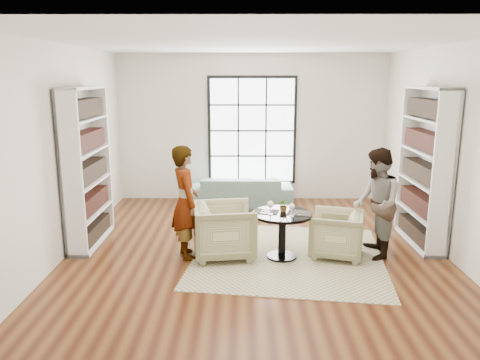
{
  "coord_description": "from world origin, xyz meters",
  "views": [
    {
      "loc": [
        -0.2,
        -6.65,
        2.56
      ],
      "look_at": [
        -0.24,
        0.4,
        0.98
      ],
      "focal_mm": 35.0,
      "sensor_mm": 36.0,
      "label": 1
    }
  ],
  "objects_px": {
    "wine_glass_right": "(292,207)",
    "wine_glass_left": "(270,205)",
    "flower_centerpiece": "(284,205)",
    "sofa": "(241,191)",
    "person_left": "(185,202)",
    "armchair_left": "(224,230)",
    "person_right": "(376,204)",
    "armchair_right": "(336,234)",
    "pedestal_table": "(282,225)"
  },
  "relations": [
    {
      "from": "wine_glass_left",
      "to": "person_right",
      "type": "bearing_deg",
      "value": 5.72
    },
    {
      "from": "pedestal_table",
      "to": "wine_glass_left",
      "type": "bearing_deg",
      "value": -155.73
    },
    {
      "from": "pedestal_table",
      "to": "person_right",
      "type": "height_order",
      "value": "person_right"
    },
    {
      "from": "wine_glass_right",
      "to": "wine_glass_left",
      "type": "bearing_deg",
      "value": 164.42
    },
    {
      "from": "person_left",
      "to": "flower_centerpiece",
      "type": "xyz_separation_m",
      "value": [
        1.4,
        0.0,
        -0.04
      ]
    },
    {
      "from": "wine_glass_left",
      "to": "armchair_right",
      "type": "bearing_deg",
      "value": 8.95
    },
    {
      "from": "armchair_left",
      "to": "armchair_right",
      "type": "relative_size",
      "value": 1.17
    },
    {
      "from": "armchair_left",
      "to": "person_right",
      "type": "xyz_separation_m",
      "value": [
        2.15,
        0.01,
        0.4
      ]
    },
    {
      "from": "sofa",
      "to": "person_left",
      "type": "bearing_deg",
      "value": 74.59
    },
    {
      "from": "pedestal_table",
      "to": "wine_glass_left",
      "type": "distance_m",
      "value": 0.38
    },
    {
      "from": "armchair_right",
      "to": "person_left",
      "type": "relative_size",
      "value": 0.45
    },
    {
      "from": "wine_glass_left",
      "to": "pedestal_table",
      "type": "bearing_deg",
      "value": 24.27
    },
    {
      "from": "wine_glass_right",
      "to": "armchair_left",
      "type": "bearing_deg",
      "value": 166.44
    },
    {
      "from": "armchair_left",
      "to": "wine_glass_left",
      "type": "xyz_separation_m",
      "value": [
        0.64,
        -0.14,
        0.42
      ]
    },
    {
      "from": "person_right",
      "to": "flower_centerpiece",
      "type": "relative_size",
      "value": 8.41
    },
    {
      "from": "armchair_left",
      "to": "wine_glass_right",
      "type": "xyz_separation_m",
      "value": [
        0.93,
        -0.22,
        0.41
      ]
    },
    {
      "from": "person_right",
      "to": "wine_glass_right",
      "type": "height_order",
      "value": "person_right"
    },
    {
      "from": "armchair_left",
      "to": "flower_centerpiece",
      "type": "relative_size",
      "value": 4.58
    },
    {
      "from": "pedestal_table",
      "to": "wine_glass_right",
      "type": "xyz_separation_m",
      "value": [
        0.11,
        -0.16,
        0.31
      ]
    },
    {
      "from": "sofa",
      "to": "wine_glass_left",
      "type": "height_order",
      "value": "wine_glass_left"
    },
    {
      "from": "flower_centerpiece",
      "to": "wine_glass_left",
      "type": "bearing_deg",
      "value": -143.77
    },
    {
      "from": "person_right",
      "to": "wine_glass_right",
      "type": "distance_m",
      "value": 1.24
    },
    {
      "from": "pedestal_table",
      "to": "sofa",
      "type": "relative_size",
      "value": 0.41
    },
    {
      "from": "sofa",
      "to": "wine_glass_right",
      "type": "xyz_separation_m",
      "value": [
        0.7,
        -2.95,
        0.51
      ]
    },
    {
      "from": "sofa",
      "to": "person_left",
      "type": "relative_size",
      "value": 1.26
    },
    {
      "from": "sofa",
      "to": "person_right",
      "type": "xyz_separation_m",
      "value": [
        1.92,
        -2.72,
        0.49
      ]
    },
    {
      "from": "person_left",
      "to": "wine_glass_left",
      "type": "distance_m",
      "value": 1.2
    },
    {
      "from": "armchair_left",
      "to": "person_right",
      "type": "bearing_deg",
      "value": -98.33
    },
    {
      "from": "wine_glass_left",
      "to": "flower_centerpiece",
      "type": "distance_m",
      "value": 0.25
    },
    {
      "from": "pedestal_table",
      "to": "wine_glass_left",
      "type": "relative_size",
      "value": 4.29
    },
    {
      "from": "wine_glass_right",
      "to": "flower_centerpiece",
      "type": "xyz_separation_m",
      "value": [
        -0.09,
        0.23,
        -0.04
      ]
    },
    {
      "from": "person_left",
      "to": "wine_glass_right",
      "type": "bearing_deg",
      "value": -118.22
    },
    {
      "from": "person_right",
      "to": "flower_centerpiece",
      "type": "bearing_deg",
      "value": -85.92
    },
    {
      "from": "sofa",
      "to": "wine_glass_right",
      "type": "distance_m",
      "value": 3.08
    },
    {
      "from": "person_left",
      "to": "person_right",
      "type": "height_order",
      "value": "person_left"
    },
    {
      "from": "armchair_left",
      "to": "sofa",
      "type": "bearing_deg",
      "value": -13.28
    },
    {
      "from": "wine_glass_left",
      "to": "sofa",
      "type": "bearing_deg",
      "value": 98.25
    },
    {
      "from": "armchair_left",
      "to": "wine_glass_right",
      "type": "bearing_deg",
      "value": -112.05
    },
    {
      "from": "armchair_left",
      "to": "flower_centerpiece",
      "type": "xyz_separation_m",
      "value": [
        0.85,
        0.0,
        0.37
      ]
    },
    {
      "from": "person_left",
      "to": "armchair_right",
      "type": "bearing_deg",
      "value": -109.43
    },
    {
      "from": "flower_centerpiece",
      "to": "person_left",
      "type": "bearing_deg",
      "value": -179.91
    },
    {
      "from": "armchair_right",
      "to": "wine_glass_right",
      "type": "bearing_deg",
      "value": -54.86
    },
    {
      "from": "person_right",
      "to": "sofa",
      "type": "bearing_deg",
      "value": -140.82
    },
    {
      "from": "flower_centerpiece",
      "to": "armchair_left",
      "type": "bearing_deg",
      "value": -179.85
    },
    {
      "from": "armchair_right",
      "to": "person_right",
      "type": "xyz_separation_m",
      "value": [
        0.55,
        0.0,
        0.45
      ]
    },
    {
      "from": "pedestal_table",
      "to": "armchair_left",
      "type": "relative_size",
      "value": 0.98
    },
    {
      "from": "pedestal_table",
      "to": "armchair_right",
      "type": "bearing_deg",
      "value": 5.2
    },
    {
      "from": "sofa",
      "to": "flower_centerpiece",
      "type": "height_order",
      "value": "flower_centerpiece"
    },
    {
      "from": "armchair_right",
      "to": "person_right",
      "type": "bearing_deg",
      "value": 106.1
    },
    {
      "from": "armchair_right",
      "to": "pedestal_table",
      "type": "bearing_deg",
      "value": -68.7
    }
  ]
}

